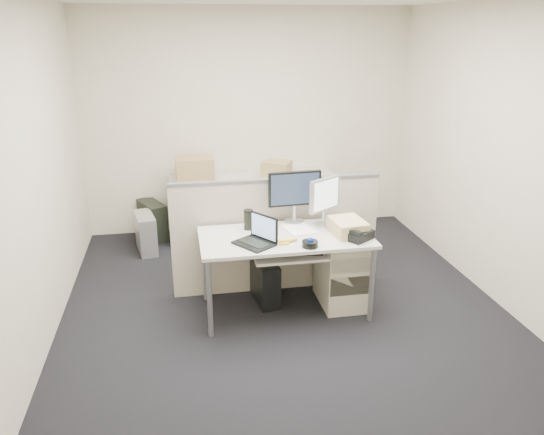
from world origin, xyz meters
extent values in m
cube|color=black|center=(0.00, 0.00, -0.01)|extent=(4.00, 4.50, 0.01)
cube|color=beige|center=(0.00, 2.25, 1.35)|extent=(4.00, 0.02, 2.70)
cube|color=beige|center=(0.00, -2.25, 1.35)|extent=(4.00, 0.02, 2.70)
cube|color=beige|center=(-2.00, 0.00, 1.35)|extent=(0.02, 4.50, 2.70)
cube|color=beige|center=(2.00, 0.00, 1.35)|extent=(0.02, 4.50, 2.70)
cube|color=beige|center=(0.00, 0.00, 0.71)|extent=(1.50, 0.75, 0.03)
cylinder|color=slate|center=(-0.70, -0.33, 0.35)|extent=(0.04, 0.04, 0.70)
cylinder|color=slate|center=(-0.70, 0.33, 0.35)|extent=(0.04, 0.04, 0.70)
cylinder|color=slate|center=(0.70, -0.33, 0.35)|extent=(0.04, 0.04, 0.70)
cylinder|color=slate|center=(0.70, 0.33, 0.35)|extent=(0.04, 0.04, 0.70)
cube|color=beige|center=(0.00, -0.18, 0.62)|extent=(0.62, 0.32, 0.02)
cube|color=#BBB69E|center=(0.55, 0.05, 0.33)|extent=(0.40, 0.55, 0.65)
cube|color=#C2B39C|center=(0.00, 0.45, 0.55)|extent=(2.00, 0.06, 1.10)
cube|color=#BBB69E|center=(0.00, 1.93, 0.36)|extent=(2.00, 0.60, 0.72)
cube|color=black|center=(0.15, 0.32, 0.98)|extent=(0.50, 0.22, 0.49)
cube|color=#B7B7BC|center=(0.40, 0.20, 0.95)|extent=(0.40, 0.35, 0.44)
cube|color=black|center=(-0.30, -0.15, 0.85)|extent=(0.38, 0.40, 0.24)
cylinder|color=black|center=(0.15, -0.28, 0.76)|extent=(0.17, 0.17, 0.05)
cube|color=black|center=(0.60, -0.18, 0.77)|extent=(0.30, 0.29, 0.07)
cube|color=white|center=(0.15, 0.12, 0.74)|extent=(0.30, 0.35, 0.01)
cube|color=gold|center=(-0.05, -0.16, 0.74)|extent=(0.10, 0.10, 0.01)
cylinder|color=black|center=(-0.30, 0.22, 0.82)|extent=(0.08, 0.08, 0.17)
ellipsoid|color=#FCFA42|center=(0.00, -0.15, 0.75)|extent=(0.18, 0.08, 0.04)
cube|color=black|center=(-0.15, 0.20, 0.74)|extent=(0.07, 0.11, 0.01)
cube|color=#E2C489|center=(0.55, -0.05, 0.79)|extent=(0.30, 0.37, 0.13)
cube|color=black|center=(0.05, -0.14, 0.64)|extent=(0.50, 0.24, 0.03)
cube|color=black|center=(-0.15, 0.20, 0.21)|extent=(0.23, 0.46, 0.41)
cube|color=black|center=(-1.23, 2.03, 0.23)|extent=(0.38, 0.53, 0.46)
cube|color=#B7B7BC|center=(-1.30, 1.63, 0.22)|extent=(0.27, 0.50, 0.44)
cube|color=#AE844E|center=(-0.70, 1.81, 0.88)|extent=(0.44, 0.34, 0.32)
cube|color=#AE844E|center=(0.27, 1.81, 0.84)|extent=(0.41, 0.38, 0.24)
cube|color=#9E040B|center=(-0.78, 2.03, 0.86)|extent=(0.18, 0.31, 0.28)
camera|label=1|loc=(-0.89, -4.22, 2.44)|focal=35.00mm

